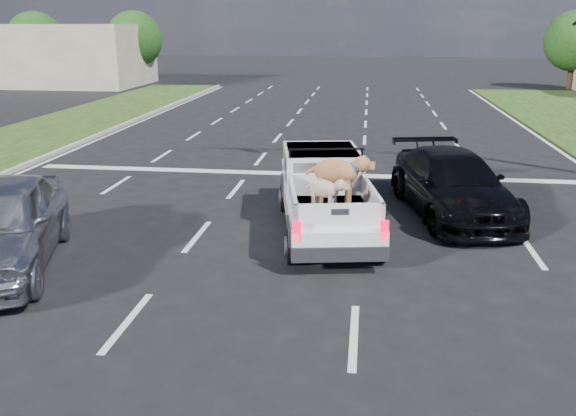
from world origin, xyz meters
The scene contains 9 objects.
ground centered at (0.00, 0.00, 0.00)m, with size 160.00×160.00×0.00m, color black.
road_markings centered at (0.00, 6.56, 0.01)m, with size 17.75×60.00×0.01m.
traffic_signal centered at (7.20, 10.50, 4.73)m, with size 9.11×0.31×7.00m.
building_left centered at (-20.00, 36.00, 2.20)m, with size 10.00×8.00×4.40m, color #C0B493.
tree_far_b centered at (-24.00, 38.00, 3.29)m, with size 4.20×4.20×5.40m.
tree_far_c centered at (-16.00, 38.00, 3.29)m, with size 4.20×4.20×5.40m.
tree_far_d centered at (16.00, 38.00, 3.29)m, with size 4.20×4.20×5.40m.
pickup_truck centered at (0.97, 4.80, 0.88)m, with size 2.61×5.19×1.86m.
black_coupe centered at (3.91, 6.44, 0.74)m, with size 2.08×5.12×1.49m, color black.
Camera 1 is at (1.83, -8.13, 4.44)m, focal length 38.00 mm.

